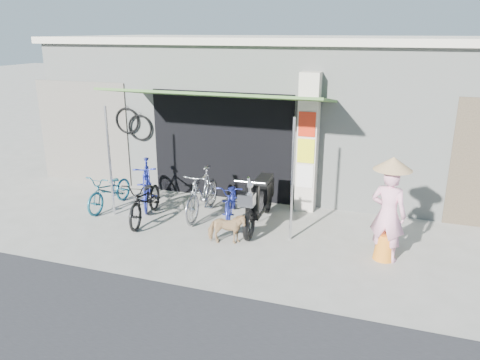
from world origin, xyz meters
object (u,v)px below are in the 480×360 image
(bike_black, at_px, (146,200))
(street_dog, at_px, (227,229))
(bike_silver, at_px, (202,193))
(nun, at_px, (388,210))
(bike_teal, at_px, (110,190))
(bike_navy, at_px, (232,200))
(bike_blue, at_px, (147,184))
(moped, at_px, (260,200))

(bike_black, distance_m, street_dog, 2.07)
(bike_silver, bearing_deg, nun, -12.76)
(bike_teal, relative_size, bike_navy, 1.03)
(bike_black, distance_m, bike_silver, 1.18)
(bike_teal, bearing_deg, bike_blue, 30.23)
(moped, bearing_deg, bike_blue, 173.17)
(bike_blue, bearing_deg, nun, -36.82)
(bike_teal, height_order, bike_black, bike_black)
(bike_black, xyz_separation_m, bike_silver, (1.03, 0.59, 0.07))
(street_dog, bearing_deg, bike_blue, 46.15)
(bike_blue, bearing_deg, moped, -31.02)
(street_dog, xyz_separation_m, moped, (0.32, 1.06, 0.23))
(bike_blue, xyz_separation_m, street_dog, (2.40, -1.29, -0.22))
(bike_teal, xyz_separation_m, nun, (5.92, -0.59, 0.50))
(moped, bearing_deg, bike_navy, 161.97)
(street_dog, bearing_deg, bike_black, 59.62)
(moped, relative_size, nun, 1.12)
(street_dog, bearing_deg, bike_teal, 58.29)
(bike_blue, bearing_deg, bike_teal, -177.31)
(bike_silver, bearing_deg, moped, -3.16)
(bike_black, distance_m, nun, 4.83)
(bike_black, height_order, bike_navy, bike_black)
(street_dog, bearing_deg, nun, -99.21)
(moped, height_order, nun, nun)
(bike_blue, height_order, moped, moped)
(bike_black, xyz_separation_m, bike_navy, (1.64, 0.73, -0.06))
(nun, bearing_deg, bike_navy, -0.92)
(bike_teal, xyz_separation_m, bike_navy, (2.76, 0.36, -0.01))
(bike_silver, xyz_separation_m, nun, (3.78, -0.80, 0.38))
(bike_silver, distance_m, moped, 1.29)
(bike_black, bearing_deg, street_dog, -24.85)
(bike_silver, bearing_deg, street_dog, -49.79)
(bike_blue, xyz_separation_m, bike_navy, (2.05, -0.04, -0.12))
(bike_black, bearing_deg, bike_silver, 19.83)
(bike_teal, distance_m, bike_navy, 2.78)
(bike_black, bearing_deg, bike_navy, 13.94)
(bike_navy, xyz_separation_m, nun, (3.17, -0.94, 0.51))
(bike_black, distance_m, bike_navy, 1.79)
(bike_teal, distance_m, bike_blue, 0.82)
(bike_teal, height_order, nun, nun)
(bike_teal, bearing_deg, street_dog, -14.79)
(bike_teal, relative_size, street_dog, 2.18)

